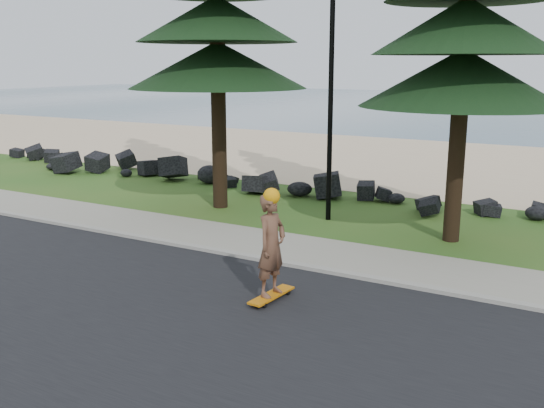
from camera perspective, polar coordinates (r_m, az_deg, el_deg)
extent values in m
plane|color=#2B5B1C|center=(14.37, 0.11, -4.29)|extent=(160.00, 160.00, 0.00)
cube|color=black|center=(10.89, -11.61, -10.41)|extent=(160.00, 7.00, 0.02)
cube|color=#9A968B|center=(13.61, -1.73, -5.09)|extent=(160.00, 0.20, 0.10)
cube|color=gray|center=(14.52, 0.49, -3.93)|extent=(160.00, 2.00, 0.08)
cube|color=#D7B48F|center=(27.65, 14.83, 3.81)|extent=(160.00, 15.00, 0.01)
cube|color=#395B6D|center=(63.49, 23.22, 8.29)|extent=(160.00, 58.00, 0.01)
cylinder|color=black|center=(16.57, 5.59, 12.05)|extent=(0.14, 0.14, 8.00)
cube|color=#C9710B|center=(11.35, -0.04, -8.58)|extent=(0.40, 1.16, 0.04)
imported|color=brown|center=(11.03, -0.04, -3.90)|extent=(0.53, 0.74, 1.90)
sphere|color=orange|center=(10.80, -0.05, 0.73)|extent=(0.30, 0.30, 0.30)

